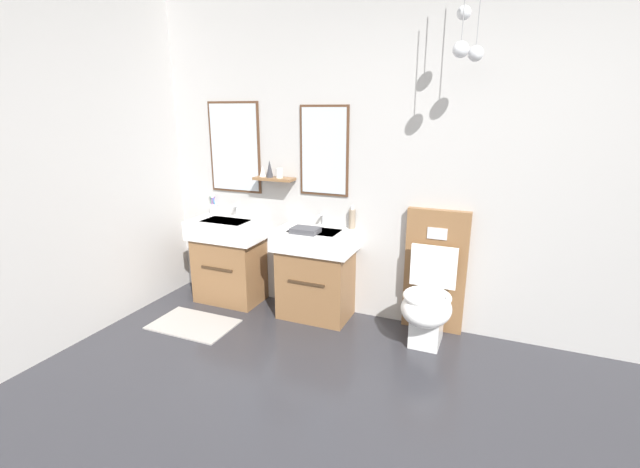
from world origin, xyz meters
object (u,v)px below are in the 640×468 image
(toothbrush_cup, at_px, (213,208))
(soap_dispenser, at_px, (352,219))
(vanity_sink_left, at_px, (230,258))
(vanity_sink_right, at_px, (316,271))
(folded_hand_towel, at_px, (305,230))
(toilet, at_px, (430,293))

(toothbrush_cup, relative_size, soap_dispenser, 1.05)
(vanity_sink_left, bearing_deg, toothbrush_cup, 150.60)
(vanity_sink_right, bearing_deg, toothbrush_cup, 172.78)
(toothbrush_cup, bearing_deg, folded_hand_towel, -13.69)
(toothbrush_cup, xyz_separation_m, soap_dispenser, (1.39, 0.01, 0.02))
(vanity_sink_right, bearing_deg, soap_dispenser, 30.16)
(toothbrush_cup, bearing_deg, vanity_sink_right, -7.22)
(toilet, xyz_separation_m, soap_dispenser, (-0.70, 0.17, 0.49))
(vanity_sink_right, distance_m, soap_dispenser, 0.54)
(toilet, xyz_separation_m, folded_hand_towel, (-1.01, -0.10, 0.42))
(vanity_sink_left, height_order, toothbrush_cup, toothbrush_cup)
(vanity_sink_right, height_order, soap_dispenser, soap_dispenser)
(vanity_sink_left, distance_m, toilet, 1.84)
(toothbrush_cup, height_order, folded_hand_towel, toothbrush_cup)
(folded_hand_towel, bearing_deg, vanity_sink_right, 71.84)
(vanity_sink_left, distance_m, toothbrush_cup, 0.52)
(toothbrush_cup, xyz_separation_m, folded_hand_towel, (1.09, -0.26, -0.04))
(vanity_sink_right, distance_m, toilet, 0.97)
(toothbrush_cup, distance_m, soap_dispenser, 1.39)
(toilet, height_order, soap_dispenser, toilet)
(vanity_sink_left, distance_m, folded_hand_towel, 0.93)
(vanity_sink_left, distance_m, vanity_sink_right, 0.87)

